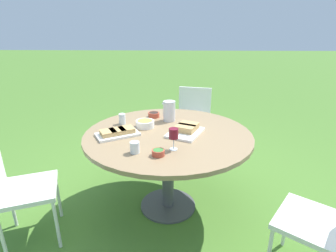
% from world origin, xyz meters
% --- Properties ---
extents(ground_plane, '(40.00, 40.00, 0.00)m').
position_xyz_m(ground_plane, '(0.00, 0.00, 0.00)').
color(ground_plane, '#4C7A2D').
extents(dining_table, '(1.46, 1.46, 0.77)m').
position_xyz_m(dining_table, '(0.00, 0.00, 0.67)').
color(dining_table, '#4C4C51').
rests_on(dining_table, ground_plane).
extents(chair_near_left, '(0.55, 0.57, 0.89)m').
position_xyz_m(chair_near_left, '(1.15, 0.47, 0.52)').
color(chair_near_left, silver).
rests_on(chair_near_left, ground_plane).
extents(chair_near_right, '(0.60, 0.60, 0.89)m').
position_xyz_m(chair_near_right, '(-1.03, 0.78, 0.52)').
color(chair_near_right, silver).
rests_on(chair_near_right, ground_plane).
extents(chair_far_back, '(0.52, 0.51, 0.89)m').
position_xyz_m(chair_far_back, '(-0.29, -1.25, 0.52)').
color(chair_far_back, silver).
rests_on(chair_far_back, ground_plane).
extents(water_pitcher, '(0.13, 0.12, 0.20)m').
position_xyz_m(water_pitcher, '(0.00, -0.32, 0.87)').
color(water_pitcher, silver).
rests_on(water_pitcher, dining_table).
extents(wine_glass, '(0.07, 0.07, 0.17)m').
position_xyz_m(wine_glass, '(-0.05, 0.35, 0.89)').
color(wine_glass, silver).
rests_on(wine_glass, dining_table).
extents(platter_bread_main, '(0.36, 0.41, 0.07)m').
position_xyz_m(platter_bread_main, '(-0.16, 0.00, 0.80)').
color(platter_bread_main, white).
rests_on(platter_bread_main, dining_table).
extents(platter_charcuterie, '(0.40, 0.34, 0.06)m').
position_xyz_m(platter_charcuterie, '(0.43, 0.09, 0.80)').
color(platter_charcuterie, white).
rests_on(platter_charcuterie, dining_table).
extents(bowl_fries, '(0.17, 0.17, 0.06)m').
position_xyz_m(bowl_fries, '(0.22, -0.13, 0.81)').
color(bowl_fries, white).
rests_on(bowl_fries, dining_table).
extents(bowl_salad, '(0.09, 0.09, 0.05)m').
position_xyz_m(bowl_salad, '(0.05, 0.45, 0.80)').
color(bowl_salad, '#B74733').
rests_on(bowl_salad, dining_table).
extents(bowl_olives, '(0.12, 0.12, 0.05)m').
position_xyz_m(bowl_olives, '(0.16, -0.42, 0.80)').
color(bowl_olives, '#B74733').
rests_on(bowl_olives, dining_table).
extents(cup_water_near, '(0.06, 0.06, 0.10)m').
position_xyz_m(cup_water_near, '(0.44, -0.20, 0.82)').
color(cup_water_near, silver).
rests_on(cup_water_near, dining_table).
extents(cup_water_far, '(0.07, 0.07, 0.08)m').
position_xyz_m(cup_water_far, '(0.23, 0.41, 0.81)').
color(cup_water_far, silver).
rests_on(cup_water_far, dining_table).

